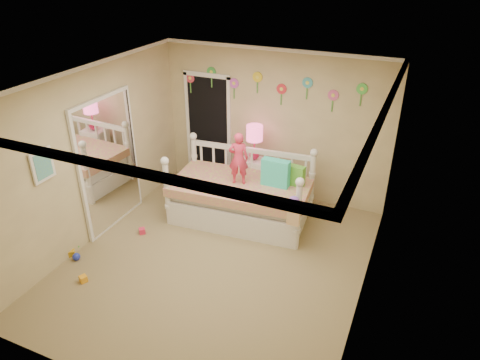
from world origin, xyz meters
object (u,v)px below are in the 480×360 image
at_px(daybed, 241,186).
at_px(nightstand, 254,179).
at_px(table_lamp, 254,137).
at_px(child, 239,158).

distance_m(daybed, nightstand, 0.76).
distance_m(daybed, table_lamp, 0.92).
height_order(daybed, child, child).
relative_size(daybed, table_lamp, 3.60).
distance_m(daybed, child, 0.49).
bearing_deg(nightstand, daybed, -79.24).
bearing_deg(table_lamp, daybed, -85.00).
distance_m(child, table_lamp, 0.74).
height_order(nightstand, table_lamp, table_lamp).
xyz_separation_m(daybed, nightstand, (-0.06, 0.72, -0.22)).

